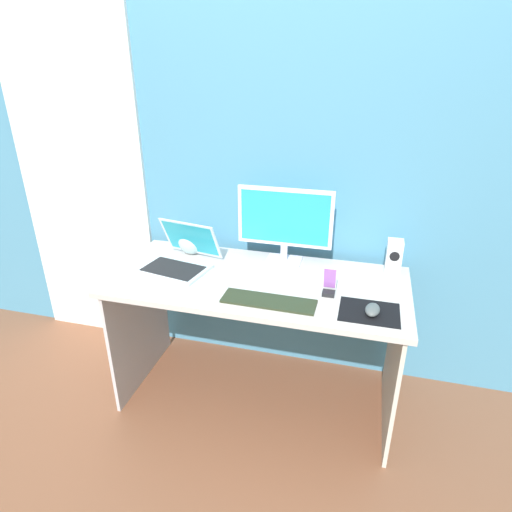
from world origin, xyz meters
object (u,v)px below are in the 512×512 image
object	(u,v)px
speaker_right	(394,257)
mouse	(373,310)
monitor	(285,222)
fishbowl	(192,240)
phone_in_dock	(329,285)
keyboard_external	(269,301)
laptop	(180,258)

from	to	relation	value
speaker_right	mouse	world-z (taller)	speaker_right
monitor	fishbowl	size ratio (longest dim) A/B	3.21
speaker_right	phone_in_dock	xyz separation A→B (m)	(-0.28, -0.29, -0.04)
speaker_right	keyboard_external	distance (m)	0.68
keyboard_external	fishbowl	bearing A→B (deg)	142.90
laptop	mouse	xyz separation A→B (m)	(0.96, -0.21, -0.02)
monitor	laptop	xyz separation A→B (m)	(-0.50, -0.19, -0.17)
monitor	fishbowl	bearing A→B (deg)	-178.84
laptop	keyboard_external	bearing A→B (deg)	-23.92
monitor	phone_in_dock	world-z (taller)	monitor
speaker_right	keyboard_external	world-z (taller)	speaker_right
monitor	phone_in_dock	distance (m)	0.42
fishbowl	phone_in_dock	xyz separation A→B (m)	(0.77, -0.27, -0.02)
laptop	keyboard_external	world-z (taller)	laptop
laptop	fishbowl	world-z (taller)	laptop
fishbowl	laptop	bearing A→B (deg)	-87.49
fishbowl	mouse	xyz separation A→B (m)	(0.96, -0.39, -0.05)
monitor	speaker_right	size ratio (longest dim) A/B	2.75
laptop	monitor	bearing A→B (deg)	20.86
monitor	speaker_right	xyz separation A→B (m)	(0.54, 0.01, -0.13)
keyboard_external	phone_in_dock	size ratio (longest dim) A/B	2.98
speaker_right	fishbowl	xyz separation A→B (m)	(-1.05, -0.02, -0.02)
laptop	speaker_right	bearing A→B (deg)	10.78
monitor	laptop	size ratio (longest dim) A/B	1.29
monitor	mouse	distance (m)	0.64
monitor	mouse	xyz separation A→B (m)	(0.46, -0.40, -0.20)
fishbowl	phone_in_dock	distance (m)	0.82
laptop	fishbowl	distance (m)	0.18
fishbowl	mouse	distance (m)	1.04
monitor	laptop	bearing A→B (deg)	-159.14
monitor	phone_in_dock	size ratio (longest dim) A/B	3.47
speaker_right	phone_in_dock	size ratio (longest dim) A/B	1.26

